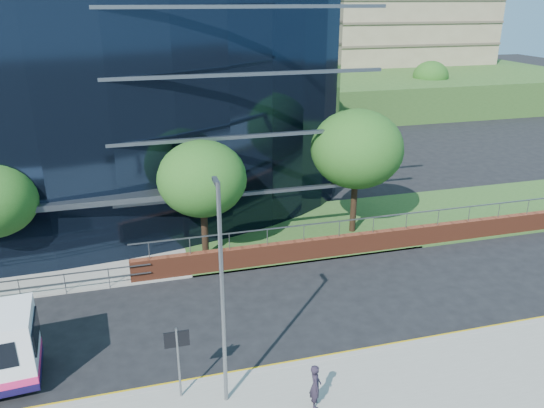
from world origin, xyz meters
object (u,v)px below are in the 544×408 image
object	(u,v)px
tree_far_c	(202,179)
tree_dist_f	(431,76)
streetlight_east	(222,292)
street_sign	(177,348)
pedestrian	(315,386)
tree_dist_e	(313,81)
tree_far_d	(357,149)

from	to	relation	value
tree_far_c	tree_dist_f	world-z (taller)	tree_far_c
tree_dist_f	streetlight_east	bearing A→B (deg)	-127.58
tree_dist_f	streetlight_east	xyz separation A→B (m)	(-34.00, -44.17, 0.23)
street_sign	pedestrian	bearing A→B (deg)	-21.27
tree_dist_f	street_sign	bearing A→B (deg)	-129.16
tree_far_c	tree_dist_f	xyz separation A→B (m)	(33.00, 33.00, -0.33)
tree_dist_e	pedestrian	xyz separation A→B (m)	(-15.13, -43.29, -3.57)
tree_dist_e	streetlight_east	bearing A→B (deg)	-113.11
streetlight_east	pedestrian	world-z (taller)	streetlight_east
tree_dist_e	streetlight_east	world-z (taller)	streetlight_east
streetlight_east	pedestrian	xyz separation A→B (m)	(2.87, -1.11, -3.47)
tree_dist_f	tree_far_c	bearing A→B (deg)	-135.00
tree_dist_e	tree_far_c	bearing A→B (deg)	-118.74
tree_dist_e	streetlight_east	xyz separation A→B (m)	(-18.00, -42.17, -0.10)
tree_far_c	tree_far_d	world-z (taller)	tree_far_d
street_sign	pedestrian	xyz separation A→B (m)	(4.37, -1.70, -1.18)
street_sign	tree_dist_f	xyz separation A→B (m)	(35.50, 43.59, 2.06)
streetlight_east	street_sign	bearing A→B (deg)	158.64
street_sign	tree_dist_f	distance (m)	56.25
streetlight_east	tree_far_d	bearing A→B (deg)	50.60
street_sign	tree_dist_f	size ratio (longest dim) A/B	0.46
tree_far_c	streetlight_east	bearing A→B (deg)	-95.11
tree_dist_e	pedestrian	distance (m)	45.99
tree_far_c	tree_dist_f	distance (m)	46.67
streetlight_east	tree_dist_f	bearing A→B (deg)	52.42
tree_dist_e	tree_dist_f	size ratio (longest dim) A/B	1.08
tree_far_d	tree_dist_e	distance (m)	31.06
tree_far_d	streetlight_east	bearing A→B (deg)	-129.40
tree_dist_f	tree_far_d	bearing A→B (deg)	-126.87
tree_dist_e	tree_dist_f	xyz separation A→B (m)	(16.00, 2.00, -0.33)
pedestrian	street_sign	bearing A→B (deg)	80.70
street_sign	streetlight_east	xyz separation A→B (m)	(1.50, -0.59, 2.29)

